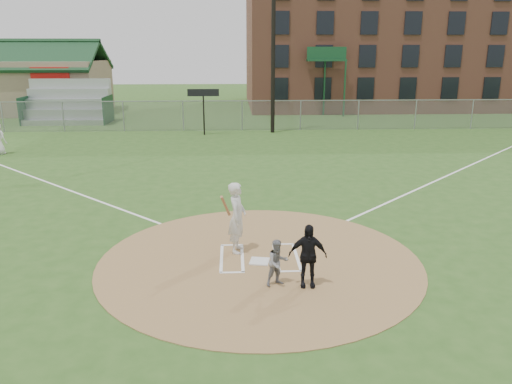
{
  "coord_description": "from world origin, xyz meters",
  "views": [
    {
      "loc": [
        -0.66,
        -12.07,
        5.33
      ],
      "look_at": [
        0.0,
        2.0,
        1.3
      ],
      "focal_mm": 35.0,
      "sensor_mm": 36.0,
      "label": 1
    }
  ],
  "objects_px": {
    "batter_at_plate": "(237,217)",
    "umpire": "(308,256)",
    "catcher": "(278,263)",
    "home_plate": "(260,261)"
  },
  "relations": [
    {
      "from": "umpire",
      "to": "home_plate",
      "type": "bearing_deg",
      "value": 130.48
    },
    {
      "from": "batter_at_plate",
      "to": "catcher",
      "type": "bearing_deg",
      "value": -66.16
    },
    {
      "from": "home_plate",
      "to": "batter_at_plate",
      "type": "height_order",
      "value": "batter_at_plate"
    },
    {
      "from": "home_plate",
      "to": "catcher",
      "type": "relative_size",
      "value": 0.43
    },
    {
      "from": "catcher",
      "to": "umpire",
      "type": "distance_m",
      "value": 0.71
    },
    {
      "from": "batter_at_plate",
      "to": "umpire",
      "type": "bearing_deg",
      "value": -53.3
    },
    {
      "from": "umpire",
      "to": "batter_at_plate",
      "type": "distance_m",
      "value": 2.68
    },
    {
      "from": "home_plate",
      "to": "umpire",
      "type": "height_order",
      "value": "umpire"
    },
    {
      "from": "catcher",
      "to": "umpire",
      "type": "height_order",
      "value": "umpire"
    },
    {
      "from": "catcher",
      "to": "umpire",
      "type": "bearing_deg",
      "value": -28.73
    }
  ]
}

